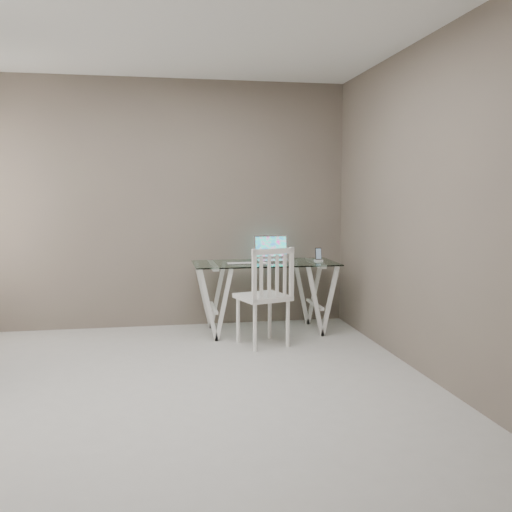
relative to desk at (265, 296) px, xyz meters
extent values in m
plane|color=#ADACA6|center=(-1.01, -1.76, -0.38)|extent=(4.50, 4.50, 0.00)
cube|color=white|center=(-1.01, -1.76, 2.32)|extent=(4.00, 4.50, 0.02)
cube|color=#665B50|center=(-1.01, 0.49, 0.97)|extent=(4.00, 0.02, 2.70)
cube|color=#665B50|center=(-1.01, -4.01, 0.97)|extent=(4.00, 0.02, 2.70)
cube|color=#665B50|center=(0.99, -1.76, 0.97)|extent=(0.02, 4.50, 2.70)
cube|color=silver|center=(0.00, 0.00, 0.36)|extent=(1.50, 0.70, 0.01)
cube|color=silver|center=(-0.55, 0.00, -0.02)|extent=(0.24, 0.62, 0.72)
cube|color=silver|center=(0.55, 0.00, -0.02)|extent=(0.24, 0.62, 0.72)
cube|color=white|center=(-0.12, -0.51, 0.09)|extent=(0.55, 0.55, 0.04)
cylinder|color=white|center=(-0.24, -0.73, -0.16)|extent=(0.04, 0.04, 0.45)
cylinder|color=white|center=(0.10, -0.62, -0.16)|extent=(0.04, 0.04, 0.45)
cylinder|color=white|center=(-0.35, -0.39, -0.16)|extent=(0.04, 0.04, 0.45)
cylinder|color=white|center=(-0.01, -0.28, -0.16)|extent=(0.04, 0.04, 0.45)
cube|color=white|center=(-0.06, -0.70, 0.34)|extent=(0.43, 0.16, 0.49)
cube|color=silver|center=(0.12, 0.12, 0.37)|extent=(0.38, 0.26, 0.02)
cube|color=#19D899|center=(0.12, 0.28, 0.50)|extent=(0.38, 0.06, 0.25)
cube|color=silver|center=(-0.26, -0.07, 0.37)|extent=(0.31, 0.13, 0.01)
ellipsoid|color=white|center=(-0.06, -0.21, 0.38)|extent=(0.10, 0.06, 0.03)
cube|color=white|center=(0.59, 0.00, 0.37)|extent=(0.08, 0.08, 0.02)
cube|color=black|center=(0.59, 0.01, 0.44)|extent=(0.06, 0.03, 0.13)
camera|label=1|loc=(-1.15, -5.84, 1.09)|focal=40.00mm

